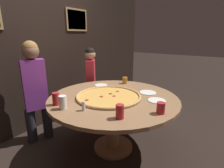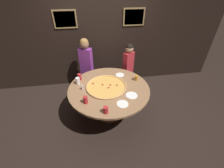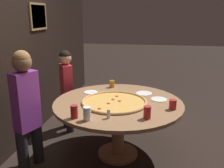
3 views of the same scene
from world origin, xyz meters
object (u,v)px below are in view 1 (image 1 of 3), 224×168
Objects in this scene: drink_cup_far_left at (161,108)px; condiment_shaker at (84,106)px; drink_cup_far_right at (120,112)px; diner_side_right at (35,87)px; drink_cup_near_right at (125,80)px; white_plate_beside_cup at (101,85)px; white_plate_far_back at (148,93)px; giant_pizza at (109,96)px; dining_table at (113,106)px; drink_cup_centre_back at (56,99)px; white_plate_near_front at (157,100)px; diner_far_left at (91,78)px; drink_cup_near_left at (63,102)px.

condiment_shaker is at bearing 119.04° from drink_cup_far_left.
diner_side_right reaches higher than drink_cup_far_right.
drink_cup_near_right is at bearing 164.62° from diner_side_right.
drink_cup_far_left is 1.17m from white_plate_beside_cup.
drink_cup_far_left is 0.52× the size of white_plate_far_back.
giant_pizza is 3.71× the size of white_plate_far_back.
dining_table is 8.48× the size of white_plate_beside_cup.
drink_cup_centre_back is 1.20m from drink_cup_near_right.
drink_cup_near_right is at bearing 65.03° from white_plate_far_back.
condiment_shaker is (0.06, -0.35, -0.02)m from drink_cup_centre_back.
drink_cup_near_right is 0.82m from white_plate_near_front.
diner_far_left reaches higher than condiment_shaker.
drink_cup_far_right is 0.10× the size of diner_side_right.
condiment_shaker is 1.43m from diner_far_left.
diner_far_left is (1.19, 0.52, -0.09)m from drink_cup_centre_back.
drink_cup_far_left is (0.43, -1.03, -0.01)m from drink_cup_centre_back.
drink_cup_centre_back is 0.68× the size of white_plate_near_front.
dining_table is 0.71m from drink_cup_centre_back.
drink_cup_centre_back is 0.76m from drink_cup_far_right.
dining_table is 1.13× the size of diner_side_right.
drink_cup_centre_back is 1.15m from white_plate_near_front.
giant_pizza is at bearing -132.09° from white_plate_beside_cup.
condiment_shaker is at bearing 142.51° from white_plate_near_front.
white_plate_far_back is 0.29m from white_plate_near_front.
giant_pizza is 0.63m from drink_cup_centre_back.
drink_cup_far_left is at bearing -102.01° from dining_table.
white_plate_beside_cup is at bearing 22.27° from diner_far_left.
drink_cup_near_right is 1.13m from condiment_shaker.
giant_pizza is 0.53m from white_plate_beside_cup.
white_plate_beside_cup is (-0.30, 0.25, -0.05)m from drink_cup_near_right.
white_plate_far_back is at bearing -84.14° from white_plate_beside_cup.
giant_pizza is 3.94× the size of white_plate_near_front.
white_plate_far_back is at bearing -38.18° from dining_table.
drink_cup_near_right reaches higher than giant_pizza.
diner_side_right is at bearing 76.94° from drink_cup_near_left.
diner_side_right is at bearing 76.60° from drink_cup_centre_back.
drink_cup_near_left is 1.06m from white_plate_near_front.
giant_pizza is 0.47m from condiment_shaker.
drink_cup_near_left is (-0.60, 0.23, 0.20)m from dining_table.
diner_side_right is (-0.59, 1.50, 0.06)m from white_plate_near_front.
drink_cup_centre_back is at bearing 98.98° from drink_cup_far_right.
white_plate_near_front is at bearing -68.25° from giant_pizza.
condiment_shaker is (-0.37, 0.68, -0.01)m from drink_cup_far_left.
giant_pizza is 0.58m from drink_cup_far_right.
white_plate_near_front is at bearing -37.49° from condiment_shaker.
dining_table is at bearing 141.82° from white_plate_far_back.
drink_cup_near_left is at bearing 161.17° from giant_pizza.
giant_pizza is 5.64× the size of drink_cup_near_left.
white_plate_beside_cup reaches higher than dining_table.
dining_table is 16.53× the size of condiment_shaker.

